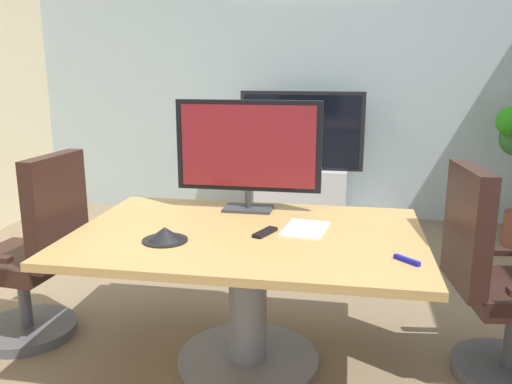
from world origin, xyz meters
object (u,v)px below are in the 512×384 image
wall_display_unit (301,180)px  remote_control (265,232)px  office_chair_right (497,293)px  conference_table (248,267)px  office_chair_left (35,264)px  tv_monitor (248,149)px  conference_phone (165,235)px

wall_display_unit → remote_control: size_ratio=7.71×
office_chair_right → remote_control: (-1.15, -0.10, 0.28)m
conference_table → wall_display_unit: (0.04, 2.64, -0.10)m
conference_table → office_chair_left: (-1.24, 0.05, -0.08)m
remote_control → wall_display_unit: bearing=113.5°
office_chair_right → tv_monitor: 1.50m
conference_phone → office_chair_left: bearing=163.6°
conference_phone → office_chair_right: bearing=10.2°
tv_monitor → office_chair_left: bearing=-162.3°
tv_monitor → conference_phone: (-0.29, -0.63, -0.33)m
office_chair_left → office_chair_right: (2.49, 0.03, 0.00)m
office_chair_left → office_chair_right: same height
wall_display_unit → conference_phone: wall_display_unit is taller
tv_monitor → remote_control: size_ratio=4.94×
tv_monitor → remote_control: (0.17, -0.44, -0.35)m
office_chair_right → conference_table: bearing=87.1°
conference_phone → remote_control: bearing=22.4°
remote_control → tv_monitor: bearing=133.1°
office_chair_left → tv_monitor: 1.38m
tv_monitor → conference_table: bearing=-79.9°
office_chair_right → wall_display_unit: wall_display_unit is taller
tv_monitor → wall_display_unit: bearing=87.1°
conference_phone → remote_control: 0.50m
office_chair_left → remote_control: office_chair_left is taller
office_chair_right → remote_control: bearing=88.3°
conference_table → conference_phone: 0.48m
conference_phone → tv_monitor: bearing=65.3°
conference_phone → conference_table: bearing=29.5°
conference_table → tv_monitor: tv_monitor is taller
office_chair_right → tv_monitor: size_ratio=1.30×
tv_monitor → remote_control: tv_monitor is taller
tv_monitor → wall_display_unit: (0.11, 2.21, -0.65)m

